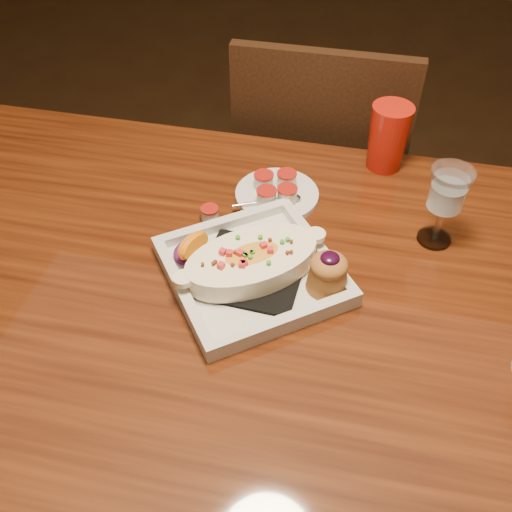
% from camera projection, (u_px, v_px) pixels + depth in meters
% --- Properties ---
extents(floor, '(7.00, 7.00, 0.00)m').
position_uv_depth(floor, '(269.00, 491.00, 1.45)').
color(floor, black).
rests_on(floor, ground).
extents(table, '(1.50, 0.90, 0.75)m').
position_uv_depth(table, '(274.00, 334.00, 0.99)').
color(table, '#61290D').
rests_on(table, floor).
extents(chair_far, '(0.42, 0.42, 0.93)m').
position_uv_depth(chair_far, '(319.00, 183.00, 1.53)').
color(chair_far, black).
rests_on(chair_far, floor).
extents(plate, '(0.37, 0.37, 0.08)m').
position_uv_depth(plate, '(258.00, 266.00, 0.93)').
color(plate, silver).
rests_on(plate, table).
extents(goblet, '(0.07, 0.07, 0.15)m').
position_uv_depth(goblet, '(447.00, 194.00, 0.94)').
color(goblet, silver).
rests_on(goblet, table).
extents(saucer, '(0.16, 0.16, 0.11)m').
position_uv_depth(saucer, '(276.00, 193.00, 1.09)').
color(saucer, silver).
rests_on(saucer, table).
extents(creamer_loose, '(0.03, 0.03, 0.03)m').
position_uv_depth(creamer_loose, '(210.00, 214.00, 1.05)').
color(creamer_loose, silver).
rests_on(creamer_loose, table).
extents(red_tumbler, '(0.08, 0.08, 0.14)m').
position_uv_depth(red_tumbler, '(388.00, 137.00, 1.13)').
color(red_tumbler, red).
rests_on(red_tumbler, table).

